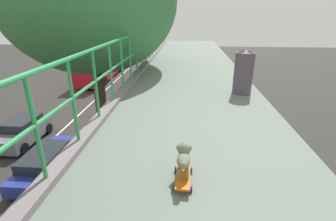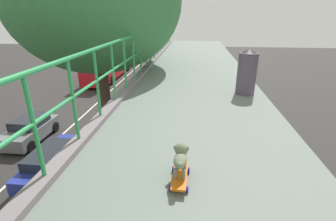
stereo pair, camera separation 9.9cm
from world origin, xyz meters
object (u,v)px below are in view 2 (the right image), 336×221
at_px(car_grey_sixth, 30,129).
at_px(litter_bin, 247,72).
at_px(city_bus, 109,63).
at_px(small_dog, 181,156).
at_px(toy_skateboard, 180,176).
at_px(car_blue_fifth, 54,159).

distance_m(car_grey_sixth, litter_bin, 14.27).
relative_size(city_bus, litter_bin, 11.60).
relative_size(city_bus, small_dog, 28.59).
bearing_deg(small_dog, litter_bin, 68.62).
distance_m(small_dog, litter_bin, 3.43).
bearing_deg(car_grey_sixth, litter_bin, -33.32).
bearing_deg(small_dog, toy_skateboard, -90.55).
bearing_deg(car_blue_fifth, toy_skateboard, -48.88).
relative_size(toy_skateboard, litter_bin, 0.51).
relative_size(car_grey_sixth, city_bus, 0.34).
distance_m(city_bus, toy_skateboard, 28.80).
bearing_deg(car_blue_fifth, city_bus, 100.56).
height_order(car_blue_fifth, litter_bin, litter_bin).
distance_m(car_blue_fifth, toy_skateboard, 11.30).
bearing_deg(litter_bin, car_blue_fifth, 151.12).
height_order(car_blue_fifth, small_dog, small_dog).
xyz_separation_m(city_bus, litter_bin, (11.43, -23.39, 4.41)).
bearing_deg(litter_bin, car_grey_sixth, 146.68).
height_order(city_bus, litter_bin, litter_bin).
xyz_separation_m(car_grey_sixth, small_dog, (9.77, -10.42, 5.24)).
bearing_deg(litter_bin, small_dog, -111.38).
relative_size(car_grey_sixth, litter_bin, 3.99).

